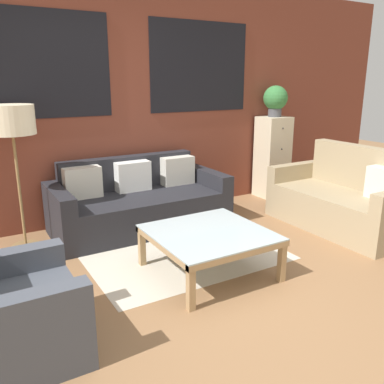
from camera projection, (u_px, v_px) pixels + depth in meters
name	position (u px, v px, depth m)	size (l,w,h in m)	color
ground_plane	(256.00, 299.00, 3.17)	(16.00, 16.00, 0.00)	#8E6642
wall_back_brick	(130.00, 101.00, 4.82)	(8.40, 0.09, 2.80)	brown
rug	(176.00, 248.00, 4.12)	(1.84, 1.64, 0.00)	beige
couch_dark	(139.00, 203.00, 4.65)	(1.96, 0.88, 0.78)	#232328
settee_vintage	(344.00, 201.00, 4.63)	(0.80, 1.59, 0.92)	tan
armchair_corner	(5.00, 317.00, 2.45)	(0.80, 0.80, 0.84)	#474C56
coffee_table	(209.00, 237.00, 3.52)	(0.96, 0.96, 0.39)	silver
floor_lamp	(12.00, 125.00, 3.83)	(0.43, 0.43, 1.43)	olive
drawer_cabinet	(272.00, 157.00, 5.82)	(0.41, 0.38, 1.14)	beige
potted_plant	(275.00, 99.00, 5.61)	(0.34, 0.34, 0.43)	#47474C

